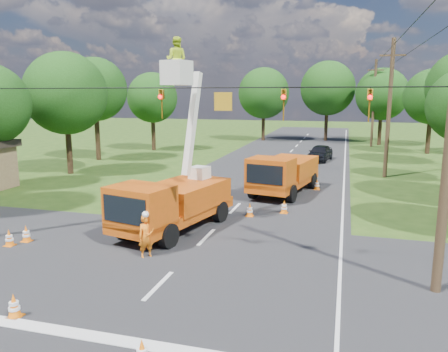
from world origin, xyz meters
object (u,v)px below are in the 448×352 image
(traffic_cone_2, at_px, (250,210))
(tree_left_d, at_px, (66,94))
(pole_right_mid, at_px, (389,108))
(tree_far_c, at_px, (382,94))
(tree_far_b, at_px, (328,88))
(ground_worker, at_px, (146,236))
(tree_right_e, at_px, (432,97))
(bucket_truck, at_px, (172,192))
(traffic_cone_3, at_px, (284,207))
(pole_right_far, at_px, (374,103))
(traffic_cone_7, at_px, (317,184))
(second_truck, at_px, (283,173))
(tree_far_a, at_px, (264,93))
(traffic_cone_4, at_px, (26,234))
(traffic_cone_5, at_px, (9,238))
(traffic_cone_0, at_px, (14,306))
(distant_car, at_px, (320,153))
(tree_left_e, at_px, (95,90))
(tree_left_f, at_px, (152,98))

(traffic_cone_2, distance_m, tree_left_d, 18.97)
(pole_right_mid, distance_m, tree_far_c, 22.04)
(pole_right_mid, height_order, tree_far_b, tree_far_b)
(ground_worker, height_order, tree_far_b, tree_far_b)
(tree_right_e, distance_m, tree_far_b, 14.75)
(traffic_cone_2, height_order, tree_left_d, tree_left_d)
(bucket_truck, xyz_separation_m, tree_right_e, (15.56, 31.43, 4.01))
(traffic_cone_3, relative_size, tree_left_d, 0.08)
(ground_worker, relative_size, pole_right_far, 0.17)
(traffic_cone_7, distance_m, pole_right_mid, 8.88)
(second_truck, height_order, pole_right_mid, pole_right_mid)
(pole_right_mid, distance_m, tree_far_a, 26.69)
(traffic_cone_4, height_order, pole_right_mid, pole_right_mid)
(traffic_cone_7, xyz_separation_m, tree_far_a, (-8.93, 28.95, 5.83))
(ground_worker, relative_size, tree_far_b, 0.16)
(traffic_cone_4, relative_size, tree_far_a, 0.07)
(second_truck, relative_size, traffic_cone_5, 9.96)
(pole_right_mid, bearing_deg, traffic_cone_3, -115.53)
(tree_far_b, bearing_deg, traffic_cone_0, -96.86)
(distant_car, height_order, tree_right_e, tree_right_e)
(distant_car, xyz_separation_m, tree_left_e, (-20.14, -4.74, 5.74))
(traffic_cone_4, xyz_separation_m, pole_right_far, (15.58, 39.50, 4.75))
(traffic_cone_2, relative_size, tree_left_e, 0.08)
(tree_far_c, bearing_deg, distant_car, -111.99)
(tree_left_f, bearing_deg, tree_far_c, 26.28)
(traffic_cone_2, xyz_separation_m, traffic_cone_7, (2.84, 7.29, 0.00))
(traffic_cone_7, height_order, tree_far_c, tree_far_c)
(distant_car, height_order, tree_left_e, tree_left_e)
(tree_right_e, distance_m, tree_far_a, 20.43)
(traffic_cone_4, height_order, tree_far_b, tree_far_b)
(tree_right_e, bearing_deg, tree_left_d, -145.22)
(second_truck, height_order, traffic_cone_3, second_truck)
(tree_left_f, bearing_deg, traffic_cone_2, -55.65)
(bucket_truck, relative_size, traffic_cone_0, 11.98)
(traffic_cone_4, bearing_deg, traffic_cone_7, 50.92)
(ground_worker, height_order, traffic_cone_4, ground_worker)
(tree_far_b, bearing_deg, tree_far_c, -24.78)
(pole_right_mid, height_order, tree_left_d, pole_right_mid)
(traffic_cone_2, relative_size, tree_far_c, 0.08)
(tree_far_a, bearing_deg, traffic_cone_2, -80.47)
(tree_left_d, distance_m, tree_far_a, 29.73)
(distant_car, relative_size, pole_right_far, 0.44)
(tree_left_f, bearing_deg, traffic_cone_4, -75.33)
(bucket_truck, height_order, traffic_cone_3, bucket_truck)
(traffic_cone_7, height_order, tree_right_e, tree_right_e)
(traffic_cone_3, xyz_separation_m, tree_left_e, (-19.48, 14.19, 6.13))
(tree_left_f, bearing_deg, traffic_cone_3, -51.78)
(bucket_truck, bearing_deg, pole_right_far, 87.81)
(second_truck, height_order, tree_far_a, tree_far_a)
(tree_left_e, bearing_deg, tree_right_e, 23.02)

